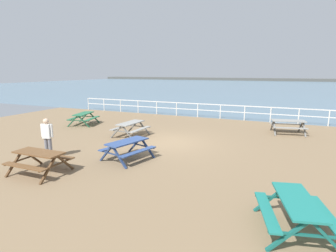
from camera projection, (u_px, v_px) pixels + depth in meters
ground_plane at (169, 144)px, 13.40m from camera, size 30.00×24.00×0.20m
sea_band at (259, 87)px, 60.80m from camera, size 142.00×90.00×0.01m
distant_shoreline at (269, 81)px, 99.45m from camera, size 142.00×6.00×1.80m
seaward_railing at (209, 108)px, 20.20m from camera, size 23.07×0.07×1.08m
picnic_table_near_left at (131, 126)px, 14.50m from camera, size 1.66×1.90×0.80m
picnic_table_near_right at (39, 157)px, 9.23m from camera, size 1.83×1.57×0.80m
picnic_table_mid_centre at (84, 116)px, 17.65m from camera, size 1.90×2.12×0.80m
picnic_table_far_left at (297, 207)px, 5.82m from camera, size 1.90×2.11×0.80m
picnic_table_far_right at (288, 124)px, 15.14m from camera, size 2.06×1.84×0.80m
picnic_table_seaward at (127, 145)px, 10.67m from camera, size 1.91×2.13×0.80m
visitor at (47, 136)px, 10.76m from camera, size 0.52×0.29×1.66m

